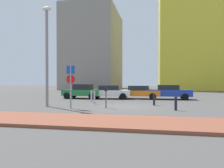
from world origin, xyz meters
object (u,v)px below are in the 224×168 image
(parked_car_blue, at_px, (168,92))
(traffic_bollard_near, at_px, (94,98))
(traffic_bollard_edge, at_px, (176,104))
(parking_sign_post, at_px, (71,81))
(parking_meter, at_px, (106,94))
(street_lamp, at_px, (47,48))
(parked_car_orange, at_px, (138,92))
(traffic_bollard_far, at_px, (91,96))
(parked_car_green, at_px, (83,91))
(traffic_bollard_mid, at_px, (154,100))
(parked_car_white, at_px, (109,92))

(parked_car_blue, xyz_separation_m, traffic_bollard_near, (-6.04, -5.83, -0.23))
(parked_car_blue, bearing_deg, traffic_bollard_edge, -90.62)
(parking_sign_post, distance_m, traffic_bollard_near, 3.19)
(parking_meter, bearing_deg, street_lamp, 178.60)
(parked_car_orange, bearing_deg, traffic_bollard_far, -132.48)
(parked_car_green, height_order, traffic_bollard_far, parked_car_green)
(parked_car_green, distance_m, parking_meter, 8.31)
(parked_car_orange, relative_size, street_lamp, 0.65)
(traffic_bollard_near, height_order, traffic_bollard_mid, traffic_bollard_near)
(parking_meter, bearing_deg, traffic_bollard_mid, 34.85)
(street_lamp, relative_size, traffic_bollard_near, 6.90)
(parked_car_orange, xyz_separation_m, traffic_bollard_far, (-3.79, -4.14, -0.20))
(parked_car_white, xyz_separation_m, street_lamp, (-3.09, -7.34, 3.49))
(traffic_bollard_mid, bearing_deg, traffic_bollard_near, -178.81)
(parked_car_orange, bearing_deg, street_lamp, -127.45)
(parking_meter, xyz_separation_m, traffic_bollard_edge, (4.53, -0.37, -0.49))
(street_lamp, bearing_deg, parked_car_green, 87.84)
(parked_car_green, height_order, parked_car_orange, parked_car_green)
(traffic_bollard_mid, height_order, traffic_bollard_far, traffic_bollard_far)
(parked_car_green, xyz_separation_m, traffic_bollard_far, (1.96, -3.39, -0.26))
(traffic_bollard_near, height_order, traffic_bollard_edge, traffic_bollard_near)
(street_lamp, bearing_deg, traffic_bollard_near, 34.49)
(traffic_bollard_far, xyz_separation_m, traffic_bollard_edge, (6.68, -4.19, -0.07))
(street_lamp, xyz_separation_m, traffic_bollard_mid, (7.60, 2.13, -3.78))
(traffic_bollard_near, bearing_deg, traffic_bollard_far, 113.62)
(parked_car_green, height_order, parking_sign_post, parking_sign_post)
(parked_car_green, distance_m, parking_sign_post, 8.13)
(parking_meter, relative_size, traffic_bollard_edge, 1.66)
(traffic_bollard_mid, distance_m, traffic_bollard_far, 5.60)
(parked_car_white, xyz_separation_m, traffic_bollard_near, (-0.12, -5.30, -0.21))
(parked_car_green, bearing_deg, parked_car_orange, 7.48)
(traffic_bollard_mid, bearing_deg, parked_car_orange, 105.39)
(parked_car_green, distance_m, traffic_bollard_mid, 8.87)
(parked_car_white, bearing_deg, traffic_bollard_mid, -49.06)
(parked_car_blue, relative_size, traffic_bollard_far, 4.52)
(parked_car_blue, bearing_deg, parking_sign_post, -128.70)
(parked_car_green, relative_size, parked_car_orange, 0.89)
(traffic_bollard_edge, bearing_deg, traffic_bollard_near, 157.10)
(parked_car_orange, bearing_deg, parking_sign_post, -114.48)
(parked_car_green, distance_m, parked_car_orange, 5.81)
(parked_car_green, relative_size, traffic_bollard_edge, 4.78)
(street_lamp, height_order, traffic_bollard_edge, street_lamp)
(parking_sign_post, relative_size, traffic_bollard_near, 2.77)
(parking_meter, bearing_deg, parked_car_blue, 59.91)
(traffic_bollard_near, distance_m, traffic_bollard_mid, 4.64)
(traffic_bollard_mid, bearing_deg, traffic_bollard_edge, -63.31)
(traffic_bollard_far, bearing_deg, parking_meter, -60.66)
(parking_meter, bearing_deg, parking_sign_post, -164.39)
(parked_car_white, distance_m, traffic_bollard_mid, 6.89)
(parked_car_orange, relative_size, traffic_bollard_near, 4.46)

